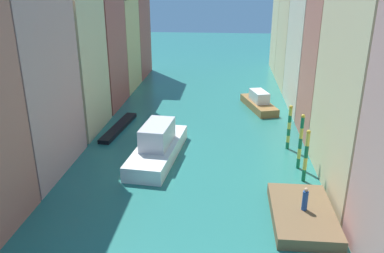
{
  "coord_description": "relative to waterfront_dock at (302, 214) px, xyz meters",
  "views": [
    {
      "loc": [
        2.72,
        -12.64,
        14.93
      ],
      "look_at": [
        -0.51,
        22.41,
        1.5
      ],
      "focal_mm": 36.78,
      "sensor_mm": 36.0,
      "label": 1
    }
  ],
  "objects": [
    {
      "name": "ground_plane",
      "position": [
        -7.9,
        14.6,
        -0.39
      ],
      "size": [
        154.0,
        154.0,
        0.0
      ],
      "primitive_type": "plane",
      "color": "#28756B"
    },
    {
      "name": "building_left_1",
      "position": [
        -21.77,
        5.48,
        8.3
      ],
      "size": [
        7.53,
        9.73,
        17.37
      ],
      "color": "tan",
      "rests_on": "ground"
    },
    {
      "name": "building_left_2",
      "position": [
        -21.77,
        14.7,
        6.58
      ],
      "size": [
        7.53,
        7.9,
        13.93
      ],
      "color": "beige",
      "rests_on": "ground"
    },
    {
      "name": "building_left_3",
      "position": [
        -21.77,
        22.92,
        9.03
      ],
      "size": [
        7.53,
        7.98,
        18.81
      ],
      "color": "#B25147",
      "rests_on": "ground"
    },
    {
      "name": "building_left_4",
      "position": [
        -21.77,
        30.88,
        6.01
      ],
      "size": [
        7.53,
        7.87,
        12.77
      ],
      "color": "#DBB77A",
      "rests_on": "ground"
    },
    {
      "name": "building_left_5",
      "position": [
        -21.77,
        38.91,
        9.2
      ],
      "size": [
        7.53,
        8.18,
        19.15
      ],
      "color": "#B25147",
      "rests_on": "ground"
    },
    {
      "name": "building_right_2",
      "position": [
        5.97,
        14.83,
        6.87
      ],
      "size": [
        7.53,
        7.31,
        14.51
      ],
      "color": "#C6705B",
      "rests_on": "ground"
    },
    {
      "name": "building_right_3",
      "position": [
        5.97,
        24.2,
        9.05
      ],
      "size": [
        7.53,
        11.06,
        18.86
      ],
      "color": "beige",
      "rests_on": "ground"
    },
    {
      "name": "building_right_4",
      "position": [
        5.97,
        35.13,
        8.97
      ],
      "size": [
        7.53,
        10.72,
        18.7
      ],
      "color": "beige",
      "rests_on": "ground"
    },
    {
      "name": "building_right_5",
      "position": [
        5.97,
        44.97,
        6.91
      ],
      "size": [
        7.53,
        8.88,
        14.57
      ],
      "color": "beige",
      "rests_on": "ground"
    },
    {
      "name": "waterfront_dock",
      "position": [
        0.0,
        0.0,
        0.0
      ],
      "size": [
        3.95,
        6.68,
        0.78
      ],
      "color": "brown",
      "rests_on": "ground"
    },
    {
      "name": "person_on_dock",
      "position": [
        0.05,
        -0.04,
        1.13
      ],
      "size": [
        0.36,
        0.36,
        1.6
      ],
      "color": "#234C93",
      "rests_on": "waterfront_dock"
    },
    {
      "name": "mooring_pole_0",
      "position": [
        0.99,
        5.34,
        1.8
      ],
      "size": [
        0.32,
        0.32,
        4.28
      ],
      "color": "#197247",
      "rests_on": "ground"
    },
    {
      "name": "mooring_pole_1",
      "position": [
        0.91,
        7.56,
        2.03
      ],
      "size": [
        0.32,
        0.32,
        4.74
      ],
      "color": "#197247",
      "rests_on": "ground"
    },
    {
      "name": "mooring_pole_2",
      "position": [
        0.57,
        11.52,
        1.77
      ],
      "size": [
        0.34,
        0.34,
        4.22
      ],
      "color": "#197247",
      "rests_on": "ground"
    },
    {
      "name": "vaporetto_white",
      "position": [
        -11.05,
        8.49,
        0.73
      ],
      "size": [
        4.15,
        10.24,
        3.16
      ],
      "color": "white",
      "rests_on": "ground"
    },
    {
      "name": "gondola_black",
      "position": [
        -16.33,
        14.95,
        -0.18
      ],
      "size": [
        1.91,
        8.39,
        0.42
      ],
      "color": "black",
      "rests_on": "ground"
    },
    {
      "name": "motorboat_0",
      "position": [
        -1.31,
        23.26,
        0.38
      ],
      "size": [
        4.26,
        7.58,
        2.18
      ],
      "color": "olive",
      "rests_on": "ground"
    }
  ]
}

